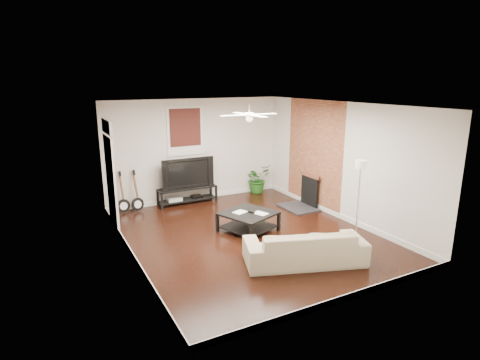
% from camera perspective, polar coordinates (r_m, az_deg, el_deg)
% --- Properties ---
extents(room, '(5.01, 6.01, 2.81)m').
position_cam_1_polar(room, '(8.19, 1.31, 1.08)').
color(room, black).
rests_on(room, ground).
extents(brick_accent, '(0.02, 2.20, 2.80)m').
position_cam_1_polar(brick_accent, '(10.37, 10.70, 3.66)').
color(brick_accent, brown).
rests_on(brick_accent, floor).
extents(fireplace, '(0.80, 1.10, 0.92)m').
position_cam_1_polar(fireplace, '(10.41, 9.22, -1.55)').
color(fireplace, black).
rests_on(fireplace, floor).
extents(window_back, '(1.00, 0.06, 1.30)m').
position_cam_1_polar(window_back, '(10.64, -7.97, 7.05)').
color(window_back, '#38130F').
rests_on(window_back, wall_back).
extents(door_left, '(0.08, 1.00, 2.50)m').
position_cam_1_polar(door_left, '(9.20, -18.21, 0.88)').
color(door_left, white).
rests_on(door_left, wall_left).
extents(tv_stand, '(1.61, 0.43, 0.45)m').
position_cam_1_polar(tv_stand, '(10.80, -7.65, -2.21)').
color(tv_stand, black).
rests_on(tv_stand, floor).
extents(tv, '(1.44, 0.19, 0.83)m').
position_cam_1_polar(tv, '(10.65, -7.81, 1.11)').
color(tv, black).
rests_on(tv, tv_stand).
extents(coffee_table, '(1.34, 1.34, 0.43)m').
position_cam_1_polar(coffee_table, '(8.78, 1.20, -6.07)').
color(coffee_table, black).
rests_on(coffee_table, floor).
extents(sofa, '(2.35, 1.54, 0.64)m').
position_cam_1_polar(sofa, '(7.39, 9.38, -9.47)').
color(sofa, tan).
rests_on(sofa, floor).
extents(floor_lamp, '(0.38, 0.38, 1.79)m').
position_cam_1_polar(floor_lamp, '(8.10, 16.78, -3.40)').
color(floor_lamp, silver).
rests_on(floor_lamp, floor).
extents(potted_plant, '(0.89, 0.81, 0.85)m').
position_cam_1_polar(potted_plant, '(11.70, 2.53, 0.22)').
color(potted_plant, '#215E1A').
rests_on(potted_plant, floor).
extents(guitar_left, '(0.37, 0.29, 1.08)m').
position_cam_1_polar(guitar_left, '(10.25, -16.72, -1.78)').
color(guitar_left, black).
rests_on(guitar_left, floor).
extents(guitar_right, '(0.38, 0.31, 1.08)m').
position_cam_1_polar(guitar_right, '(10.29, -14.78, -1.59)').
color(guitar_right, black).
rests_on(guitar_right, floor).
extents(ceiling_fan, '(1.24, 1.24, 0.32)m').
position_cam_1_polar(ceiling_fan, '(8.00, 1.36, 9.47)').
color(ceiling_fan, white).
rests_on(ceiling_fan, ceiling).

